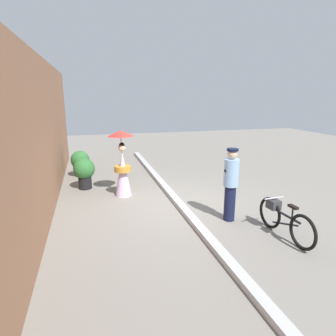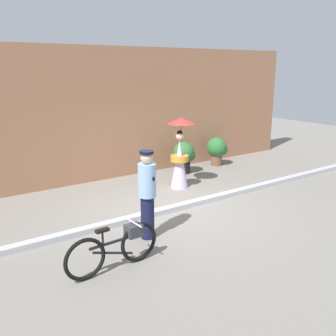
# 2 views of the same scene
# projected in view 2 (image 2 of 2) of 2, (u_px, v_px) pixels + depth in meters

# --- Properties ---
(ground_plane) EXTENTS (30.00, 30.00, 0.00)m
(ground_plane) POSITION_uv_depth(u_px,v_px,m) (174.00, 210.00, 8.72)
(ground_plane) COLOR gray
(building_wall) EXTENTS (14.00, 0.40, 3.78)m
(building_wall) POSITION_uv_depth(u_px,v_px,m) (106.00, 114.00, 10.91)
(building_wall) COLOR #9E6B4C
(building_wall) RESTS_ON ground_plane
(sidewalk_curb) EXTENTS (14.00, 0.20, 0.12)m
(sidewalk_curb) POSITION_uv_depth(u_px,v_px,m) (174.00, 208.00, 8.71)
(sidewalk_curb) COLOR #B2B2B7
(sidewalk_curb) RESTS_ON ground_plane
(bicycle_near_officer) EXTENTS (1.69, 0.48, 0.77)m
(bicycle_near_officer) POSITION_uv_depth(u_px,v_px,m) (116.00, 247.00, 6.11)
(bicycle_near_officer) COLOR black
(bicycle_near_officer) RESTS_ON ground_plane
(person_officer) EXTENTS (0.34, 0.38, 1.72)m
(person_officer) POSITION_uv_depth(u_px,v_px,m) (147.00, 192.00, 7.10)
(person_officer) COLOR #141938
(person_officer) RESTS_ON ground_plane
(person_with_parasol) EXTENTS (0.74, 0.74, 1.91)m
(person_with_parasol) POSITION_uv_depth(u_px,v_px,m) (180.00, 154.00, 10.17)
(person_with_parasol) COLOR silver
(person_with_parasol) RESTS_ON ground_plane
(potted_plant_by_door) EXTENTS (0.68, 0.66, 0.94)m
(potted_plant_by_door) POSITION_uv_depth(u_px,v_px,m) (217.00, 149.00, 12.60)
(potted_plant_by_door) COLOR brown
(potted_plant_by_door) RESTS_ON ground_plane
(potted_plant_small) EXTENTS (0.68, 0.66, 0.98)m
(potted_plant_small) POSITION_uv_depth(u_px,v_px,m) (184.00, 155.00, 11.66)
(potted_plant_small) COLOR black
(potted_plant_small) RESTS_ON ground_plane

